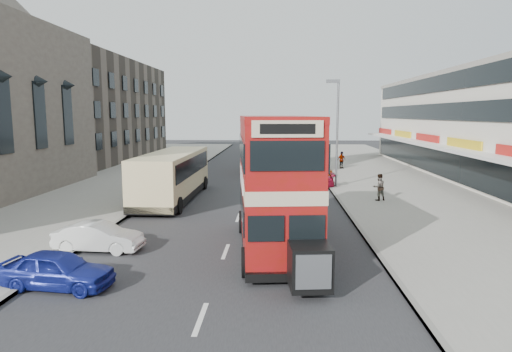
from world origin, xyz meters
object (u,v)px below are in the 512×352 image
(car_left_near, at_px, (58,270))
(car_right_a, at_px, (308,180))
(pedestrian_far, at_px, (341,160))
(coach, at_px, (173,174))
(bus_main, at_px, (275,183))
(street_lamp, at_px, (336,125))
(car_right_b, at_px, (310,172))
(car_right_c, at_px, (307,160))
(bus_second, at_px, (277,147))
(cyclist, at_px, (300,172))
(pedestrian_near, at_px, (379,187))
(car_left_front, at_px, (99,237))

(car_left_near, xyz_separation_m, car_right_a, (9.43, 20.04, -0.03))
(car_left_near, distance_m, pedestrian_far, 34.06)
(coach, bearing_deg, bus_main, -56.77)
(street_lamp, xyz_separation_m, coach, (-11.22, -5.13, -3.08))
(street_lamp, height_order, car_right_b, street_lamp)
(car_left_near, bearing_deg, coach, 6.19)
(car_right_b, height_order, car_right_c, car_right_c)
(bus_main, distance_m, car_right_a, 15.95)
(street_lamp, height_order, bus_second, street_lamp)
(car_left_near, bearing_deg, cyclist, -14.44)
(coach, bearing_deg, car_left_near, -90.42)
(street_lamp, bearing_deg, car_right_b, 106.05)
(bus_second, bearing_deg, car_right_b, 125.24)
(car_left_near, relative_size, cyclist, 1.56)
(bus_second, bearing_deg, cyclist, 103.87)
(street_lamp, bearing_deg, bus_main, -106.17)
(bus_second, distance_m, car_right_b, 5.22)
(car_right_b, distance_m, cyclist, 2.98)
(car_right_c, distance_m, cyclist, 12.35)
(bus_main, distance_m, pedestrian_near, 12.20)
(street_lamp, bearing_deg, car_left_near, -119.85)
(bus_second, relative_size, cyclist, 3.61)
(pedestrian_far, bearing_deg, bus_main, -136.54)
(car_right_c, distance_m, pedestrian_far, 4.79)
(street_lamp, height_order, bus_main, street_lamp)
(bus_main, relative_size, car_right_a, 2.42)
(car_left_front, bearing_deg, street_lamp, -31.83)
(pedestrian_far, bearing_deg, pedestrian_near, -122.82)
(pedestrian_near, bearing_deg, car_left_front, 17.34)
(bus_main, bearing_deg, street_lamp, -111.85)
(coach, bearing_deg, street_lamp, 25.18)
(pedestrian_far, height_order, cyclist, cyclist)
(car_right_b, relative_size, car_right_c, 1.11)
(street_lamp, relative_size, bus_second, 0.97)
(car_left_front, bearing_deg, car_left_near, -172.14)
(car_left_near, distance_m, pedestrian_near, 19.88)
(coach, bearing_deg, car_right_b, 47.47)
(car_right_a, bearing_deg, car_right_c, 178.47)
(car_right_b, bearing_deg, car_right_a, -9.10)
(coach, xyz_separation_m, car_right_c, (10.12, 19.86, -1.12))
(coach, relative_size, car_left_near, 3.03)
(car_left_near, bearing_deg, car_right_a, -17.97)
(car_right_a, relative_size, pedestrian_near, 2.34)
(bus_second, distance_m, car_left_near, 30.03)
(car_left_front, height_order, cyclist, cyclist)
(bus_main, distance_m, bus_second, 24.70)
(car_right_a, height_order, car_right_b, car_right_a)
(coach, bearing_deg, bus_second, 65.20)
(car_left_front, xyz_separation_m, car_right_b, (10.24, 21.37, -0.06))
(car_right_b, bearing_deg, bus_second, -145.59)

